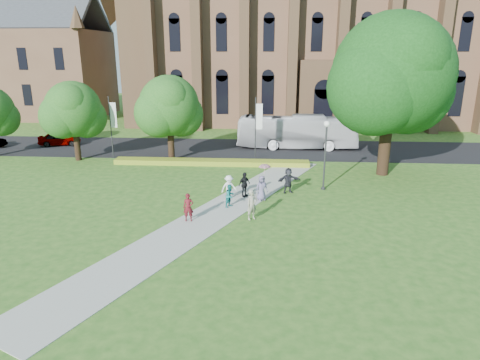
# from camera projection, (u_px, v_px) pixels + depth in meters

# --- Properties ---
(ground) EXTENTS (160.00, 160.00, 0.00)m
(ground) POSITION_uv_depth(u_px,v_px,m) (215.00, 219.00, 26.89)
(ground) COLOR #2A5B1B
(ground) RESTS_ON ground
(road) EXTENTS (160.00, 10.00, 0.02)m
(road) POSITION_uv_depth(u_px,v_px,m) (238.00, 149.00, 45.98)
(road) COLOR black
(road) RESTS_ON ground
(footpath) EXTENTS (15.58, 28.54, 0.04)m
(footpath) POSITION_uv_depth(u_px,v_px,m) (217.00, 213.00, 27.84)
(footpath) COLOR #B2B2A8
(footpath) RESTS_ON ground
(flower_hedge) EXTENTS (18.00, 1.40, 0.45)m
(flower_hedge) POSITION_uv_depth(u_px,v_px,m) (211.00, 162.00, 39.56)
(flower_hedge) COLOR gold
(flower_hedge) RESTS_ON ground
(cathedral) EXTENTS (52.60, 18.25, 28.00)m
(cathedral) POSITION_uv_depth(u_px,v_px,m) (319.00, 29.00, 60.36)
(cathedral) COLOR brown
(cathedral) RESTS_ON ground
(building_west) EXTENTS (22.00, 14.00, 18.30)m
(building_west) POSITION_uv_depth(u_px,v_px,m) (31.00, 56.00, 66.54)
(building_west) COLOR brown
(building_west) RESTS_ON ground
(streetlamp) EXTENTS (0.44, 0.44, 5.24)m
(streetlamp) POSITION_uv_depth(u_px,v_px,m) (326.00, 147.00, 31.64)
(streetlamp) COLOR #38383D
(streetlamp) RESTS_ON ground
(large_tree) EXTENTS (9.60, 9.60, 13.20)m
(large_tree) POSITION_uv_depth(u_px,v_px,m) (392.00, 74.00, 34.09)
(large_tree) COLOR #332114
(large_tree) RESTS_ON ground
(street_tree_0) EXTENTS (5.20, 5.20, 7.50)m
(street_tree_0) POSITION_uv_depth(u_px,v_px,m) (73.00, 109.00, 39.83)
(street_tree_0) COLOR #332114
(street_tree_0) RESTS_ON ground
(street_tree_1) EXTENTS (5.60, 5.60, 8.05)m
(street_tree_1) POSITION_uv_depth(u_px,v_px,m) (169.00, 106.00, 39.61)
(street_tree_1) COLOR #332114
(street_tree_1) RESTS_ON ground
(banner_pole_0) EXTENTS (0.70, 0.10, 6.00)m
(banner_pole_0) POSITION_uv_depth(u_px,v_px,m) (257.00, 125.00, 40.27)
(banner_pole_0) COLOR #38383D
(banner_pole_0) RESTS_ON ground
(banner_pole_1) EXTENTS (0.70, 0.10, 6.00)m
(banner_pole_1) POSITION_uv_depth(u_px,v_px,m) (112.00, 124.00, 41.20)
(banner_pole_1) COLOR #38383D
(banner_pole_1) RESTS_ON ground
(tour_coach) EXTENTS (12.76, 3.12, 3.55)m
(tour_coach) POSITION_uv_depth(u_px,v_px,m) (297.00, 132.00, 45.74)
(tour_coach) COLOR silver
(tour_coach) RESTS_ON road
(car_0) EXTENTS (4.68, 2.76, 1.49)m
(car_0) POSITION_uv_depth(u_px,v_px,m) (59.00, 139.00, 47.35)
(car_0) COLOR gray
(car_0) RESTS_ON road
(pedestrian_0) EXTENTS (0.69, 0.50, 1.76)m
(pedestrian_0) POSITION_uv_depth(u_px,v_px,m) (188.00, 207.00, 26.23)
(pedestrian_0) COLOR #59141A
(pedestrian_0) RESTS_ON footpath
(pedestrian_1) EXTENTS (0.92, 0.97, 1.57)m
(pedestrian_1) POSITION_uv_depth(u_px,v_px,m) (230.00, 196.00, 28.63)
(pedestrian_1) COLOR #187978
(pedestrian_1) RESTS_ON footpath
(pedestrian_2) EXTENTS (1.30, 1.08, 1.74)m
(pedestrian_2) POSITION_uv_depth(u_px,v_px,m) (229.00, 187.00, 30.10)
(pedestrian_2) COLOR white
(pedestrian_2) RESTS_ON footpath
(pedestrian_3) EXTENTS (1.05, 1.07, 1.81)m
(pedestrian_3) POSITION_uv_depth(u_px,v_px,m) (244.00, 184.00, 30.63)
(pedestrian_3) COLOR black
(pedestrian_3) RESTS_ON footpath
(pedestrian_4) EXTENTS (1.02, 0.88, 1.77)m
(pedestrian_4) POSITION_uv_depth(u_px,v_px,m) (262.00, 188.00, 29.93)
(pedestrian_4) COLOR slate
(pedestrian_4) RESTS_ON footpath
(pedestrian_5) EXTENTS (1.83, 1.15, 1.88)m
(pedestrian_5) POSITION_uv_depth(u_px,v_px,m) (288.00, 180.00, 31.47)
(pedestrian_5) COLOR #26262D
(pedestrian_5) RESTS_ON footpath
(pedestrian_6) EXTENTS (0.84, 0.80, 1.93)m
(pedestrian_6) POSITION_uv_depth(u_px,v_px,m) (252.00, 205.00, 26.46)
(pedestrian_6) COLOR gray
(pedestrian_6) RESTS_ON footpath
(parasol) EXTENTS (1.04, 1.04, 0.74)m
(parasol) POSITION_uv_depth(u_px,v_px,m) (265.00, 170.00, 29.65)
(parasol) COLOR #DFA29D
(parasol) RESTS_ON pedestrian_4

